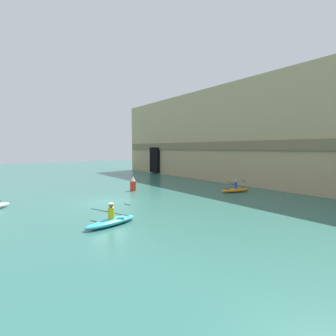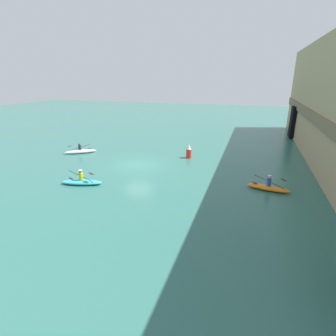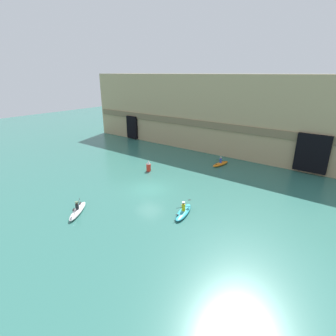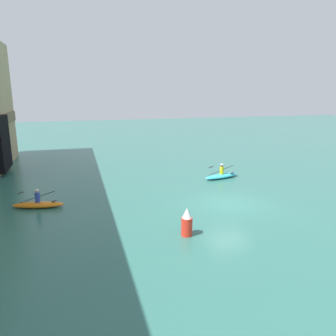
# 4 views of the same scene
# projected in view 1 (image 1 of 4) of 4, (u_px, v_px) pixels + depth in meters

# --- Properties ---
(ground_plane) EXTENTS (120.00, 120.00, 0.00)m
(ground_plane) POSITION_uv_depth(u_px,v_px,m) (108.00, 202.00, 19.30)
(ground_plane) COLOR #2D665B
(cliff_bluff) EXTENTS (45.22, 7.52, 11.14)m
(cliff_bluff) POSITION_uv_depth(u_px,v_px,m) (245.00, 135.00, 31.32)
(cliff_bluff) COLOR tan
(cliff_bluff) RESTS_ON ground
(kayak_cyan) EXTENTS (1.58, 3.19, 1.14)m
(kayak_cyan) POSITION_uv_depth(u_px,v_px,m) (111.00, 221.00, 13.48)
(kayak_cyan) COLOR #33B2C6
(kayak_cyan) RESTS_ON ground
(kayak_orange) EXTENTS (1.29, 3.07, 1.11)m
(kayak_orange) POSITION_uv_depth(u_px,v_px,m) (236.00, 190.00, 23.70)
(kayak_orange) COLOR orange
(kayak_orange) RESTS_ON ground
(marker_buoy) EXTENTS (0.54, 0.54, 1.38)m
(marker_buoy) POSITION_uv_depth(u_px,v_px,m) (133.00, 184.00, 24.40)
(marker_buoy) COLOR red
(marker_buoy) RESTS_ON ground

